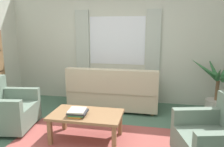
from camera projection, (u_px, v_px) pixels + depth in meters
The scene contains 10 objects.
ground_plane at pixel (91, 146), 3.27m from camera, with size 6.24×6.24×0.00m, color #476B56.
wall_back at pixel (117, 47), 5.18m from camera, with size 5.32×0.12×2.60m, color beige.
window_with_curtains at pixel (117, 41), 5.07m from camera, with size 1.98×0.07×1.40m.
area_rug at pixel (91, 146), 3.27m from camera, with size 2.45×1.63×0.01m, color #9E4C47.
couch at pixel (113, 92), 4.75m from camera, with size 1.90×0.82×0.92m.
armchair_left at pixel (6, 109), 3.80m from camera, with size 0.93×0.95×0.88m.
armchair_right at pixel (218, 140), 2.74m from camera, with size 1.00×1.02×0.88m.
coffee_table at pixel (86, 117), 3.39m from camera, with size 1.10×0.64×0.44m.
book_stack_on_table at pixel (78, 112), 3.30m from camera, with size 0.29×0.30×0.09m.
potted_plant at pixel (218, 90), 4.41m from camera, with size 1.17×1.13×1.18m.
Camera 1 is at (0.91, -2.86, 1.73)m, focal length 35.10 mm.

